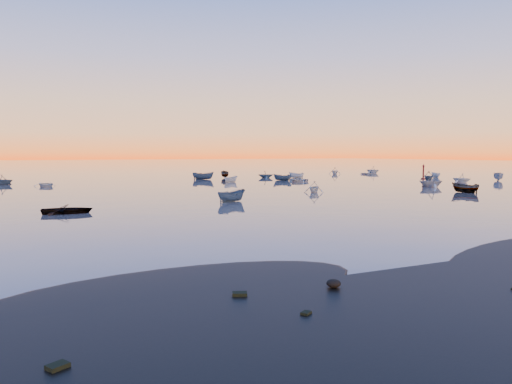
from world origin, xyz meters
TOP-DOWN VIEW (x-y plane):
  - ground at (0.00, 100.00)m, footprint 600.00×600.00m
  - mud_lobes at (0.00, -1.00)m, footprint 140.00×6.00m
  - moored_fleet at (0.00, 53.00)m, footprint 124.00×58.00m
  - boat_near_center at (-3.40, 28.47)m, footprint 2.58×3.97m
  - boat_near_right at (46.24, 41.81)m, footprint 3.76×2.18m
  - channel_marker at (50.00, 54.48)m, footprint 0.86×0.86m

SIDE VIEW (x-z plane):
  - ground at x=0.00m, z-range 0.00..0.00m
  - moored_fleet at x=0.00m, z-range -0.60..0.60m
  - boat_near_center at x=-3.40m, z-range -0.64..0.64m
  - boat_near_right at x=46.24m, z-range -0.62..0.62m
  - mud_lobes at x=0.00m, z-range -0.03..0.05m
  - channel_marker at x=50.00m, z-range -0.32..2.75m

